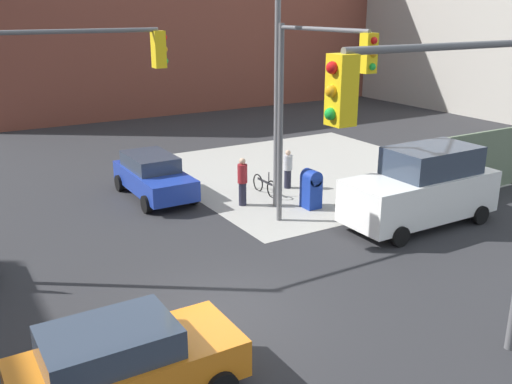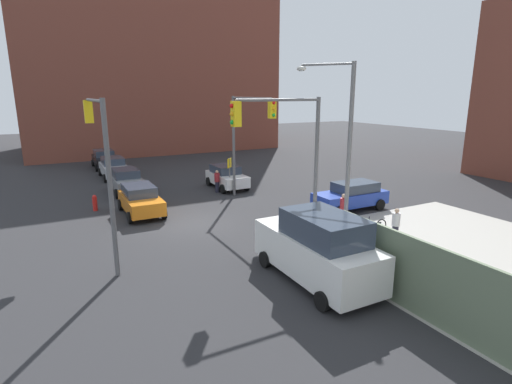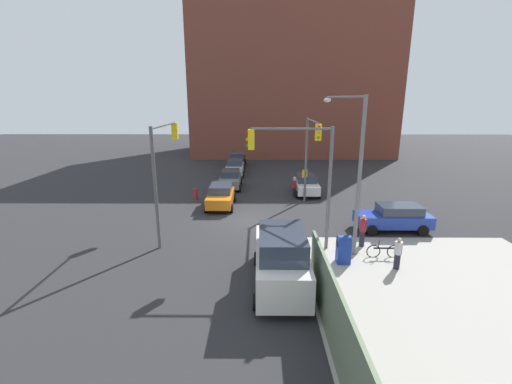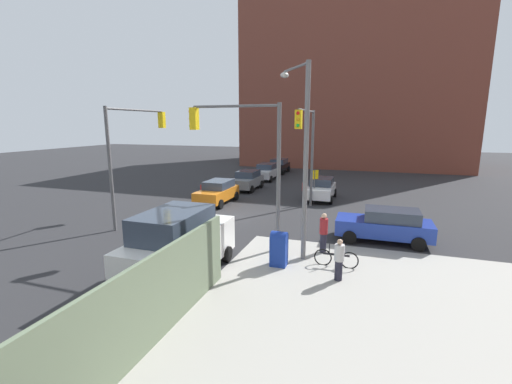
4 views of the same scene
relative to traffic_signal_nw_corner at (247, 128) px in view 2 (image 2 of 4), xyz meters
name	(u,v)px [view 2 (image 2 of 4)]	position (x,y,z in m)	size (l,w,h in m)	color
ground_plane	(193,224)	(2.49, -4.50, -4.62)	(120.00, 120.00, 0.00)	#28282B
sidewalk_corner	(460,251)	(11.49, 4.50, -4.61)	(12.00, 12.00, 0.01)	#9E9B93
building_brick_west	(146,60)	(-29.51, 1.13, 6.03)	(16.00, 28.00, 21.29)	brown
traffic_signal_nw_corner	(247,128)	(0.00, 0.00, 0.00)	(5.29, 0.36, 6.50)	#59595B
traffic_signal_se_corner	(100,147)	(4.99, -9.00, 0.00)	(5.27, 0.36, 6.50)	#59595B
traffic_signal_ne_corner	(286,143)	(6.99, -1.63, -0.06)	(0.36, 4.38, 6.50)	#59595B
street_lamp_corner	(342,137)	(7.39, 1.08, 0.08)	(2.33, 1.68, 8.00)	slate
warning_sign_two_way	(230,169)	(-2.91, 0.07, -2.98)	(0.48, 0.48, 2.40)	#4C4C4C
mailbox_blue	(346,230)	(8.69, 0.50, -3.86)	(0.56, 0.64, 1.43)	navy
fire_hydrant	(95,203)	(-2.51, -8.70, -4.13)	(0.26, 0.26, 0.94)	red
sedan_gray	(127,181)	(-6.15, -6.21, -3.78)	(3.94, 2.02, 1.62)	slate
sedan_blue	(351,195)	(4.27, 4.64, -3.77)	(2.02, 4.41, 1.62)	#1E389E
hatchback_white	(227,176)	(-4.21, 0.41, -3.78)	(3.94, 2.02, 1.62)	white
hatchback_orange	(140,200)	(-0.59, -6.48, -3.78)	(4.14, 2.02, 1.62)	orange
sedan_black	(104,159)	(-16.86, -6.21, -3.78)	(4.22, 2.02, 1.62)	black
coupe_silver	(114,167)	(-11.88, -6.18, -3.78)	(4.23, 2.02, 1.62)	#B7BABF
van_white_delivery	(317,248)	(10.88, -2.70, -3.34)	(5.40, 2.32, 2.62)	white
pedestrian_crossing	(396,225)	(9.29, 2.90, -3.81)	(0.36, 0.36, 1.57)	#B2B2B7
pedestrian_waiting	(217,181)	(-3.31, -0.70, -3.82)	(0.36, 0.36, 1.55)	maroon
pedestrian_walking_north	(343,210)	(6.69, 2.00, -3.68)	(0.36, 0.36, 1.80)	maroon
bicycle_leaning_on_fence	(373,227)	(8.09, 2.70, -4.27)	(0.05, 1.75, 0.97)	black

